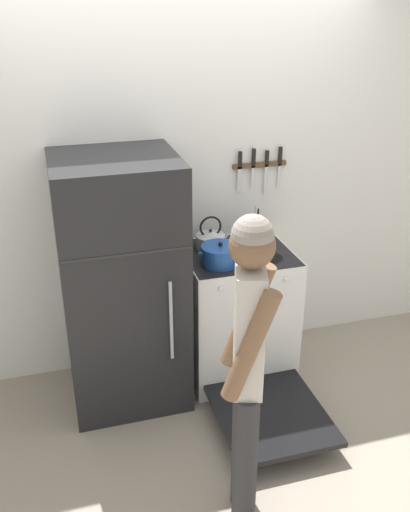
{
  "coord_description": "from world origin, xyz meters",
  "views": [
    {
      "loc": [
        -0.84,
        -3.48,
        2.45
      ],
      "look_at": [
        0.03,
        -0.46,
        0.98
      ],
      "focal_mm": 40.0,
      "sensor_mm": 36.0,
      "label": 1
    }
  ],
  "objects_px": {
    "refrigerator": "(122,284)",
    "tea_kettle": "(211,239)",
    "dutch_oven_pot": "(220,255)",
    "utensil_jar": "(256,233)",
    "stove_range": "(238,316)",
    "person": "(248,363)"
  },
  "relations": [
    {
      "from": "tea_kettle",
      "to": "person",
      "type": "xyz_separation_m",
      "value": [
        -0.23,
        -1.33,
        -0.03
      ]
    },
    {
      "from": "dutch_oven_pot",
      "to": "tea_kettle",
      "type": "relative_size",
      "value": 1.18
    },
    {
      "from": "person",
      "to": "refrigerator",
      "type": "bearing_deg",
      "value": 35.78
    },
    {
      "from": "dutch_oven_pot",
      "to": "tea_kettle",
      "type": "height_order",
      "value": "tea_kettle"
    },
    {
      "from": "refrigerator",
      "to": "tea_kettle",
      "type": "height_order",
      "value": "refrigerator"
    },
    {
      "from": "dutch_oven_pot",
      "to": "person",
      "type": "height_order",
      "value": "person"
    },
    {
      "from": "tea_kettle",
      "to": "utensil_jar",
      "type": "bearing_deg",
      "value": 1.23
    },
    {
      "from": "refrigerator",
      "to": "utensil_jar",
      "type": "xyz_separation_m",
      "value": [
        0.94,
        0.16,
        0.17
      ]
    },
    {
      "from": "refrigerator",
      "to": "stove_range",
      "type": "relative_size",
      "value": 1.2
    },
    {
      "from": "utensil_jar",
      "to": "stove_range",
      "type": "bearing_deg",
      "value": -136.11
    },
    {
      "from": "refrigerator",
      "to": "tea_kettle",
      "type": "bearing_deg",
      "value": 14.2
    },
    {
      "from": "tea_kettle",
      "to": "utensil_jar",
      "type": "xyz_separation_m",
      "value": [
        0.32,
        0.01,
        0.0
      ]
    },
    {
      "from": "refrigerator",
      "to": "stove_range",
      "type": "bearing_deg",
      "value": -0.42
    },
    {
      "from": "utensil_jar",
      "to": "tea_kettle",
      "type": "bearing_deg",
      "value": -178.77
    },
    {
      "from": "stove_range",
      "to": "utensil_jar",
      "type": "bearing_deg",
      "value": 43.89
    },
    {
      "from": "person",
      "to": "dutch_oven_pot",
      "type": "bearing_deg",
      "value": 5.99
    },
    {
      "from": "stove_range",
      "to": "utensil_jar",
      "type": "distance_m",
      "value": 0.58
    },
    {
      "from": "refrigerator",
      "to": "tea_kettle",
      "type": "distance_m",
      "value": 0.66
    },
    {
      "from": "dutch_oven_pot",
      "to": "utensil_jar",
      "type": "distance_m",
      "value": 0.42
    },
    {
      "from": "tea_kettle",
      "to": "person",
      "type": "height_order",
      "value": "person"
    },
    {
      "from": "dutch_oven_pot",
      "to": "tea_kettle",
      "type": "bearing_deg",
      "value": 87.07
    },
    {
      "from": "dutch_oven_pot",
      "to": "utensil_jar",
      "type": "bearing_deg",
      "value": 37.35
    }
  ]
}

